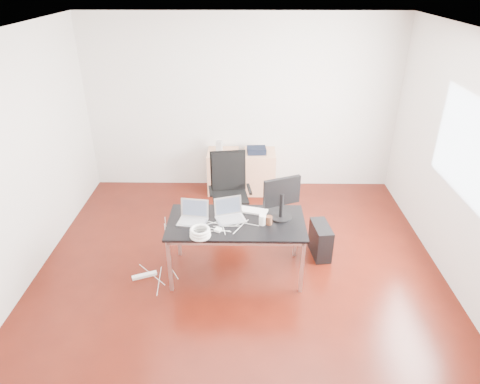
{
  "coord_description": "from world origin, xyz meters",
  "views": [
    {
      "loc": [
        0.07,
        -4.2,
        3.35
      ],
      "look_at": [
        0.0,
        0.55,
        0.85
      ],
      "focal_mm": 32.0,
      "sensor_mm": 36.0,
      "label": 1
    }
  ],
  "objects_px": {
    "pc_tower": "(320,240)",
    "filing_cabinet_right": "(260,172)",
    "desk": "(236,225)",
    "filing_cabinet_left": "(223,171)",
    "office_chair": "(229,188)"
  },
  "relations": [
    {
      "from": "filing_cabinet_right",
      "to": "pc_tower",
      "type": "bearing_deg",
      "value": -67.61
    },
    {
      "from": "desk",
      "to": "filing_cabinet_left",
      "type": "xyz_separation_m",
      "value": [
        -0.26,
        2.19,
        -0.33
      ]
    },
    {
      "from": "desk",
      "to": "filing_cabinet_left",
      "type": "height_order",
      "value": "desk"
    },
    {
      "from": "filing_cabinet_right",
      "to": "office_chair",
      "type": "bearing_deg",
      "value": -112.54
    },
    {
      "from": "filing_cabinet_right",
      "to": "filing_cabinet_left",
      "type": "bearing_deg",
      "value": 180.0
    },
    {
      "from": "filing_cabinet_right",
      "to": "pc_tower",
      "type": "relative_size",
      "value": 1.56
    },
    {
      "from": "desk",
      "to": "office_chair",
      "type": "height_order",
      "value": "office_chair"
    },
    {
      "from": "desk",
      "to": "pc_tower",
      "type": "distance_m",
      "value": 1.23
    },
    {
      "from": "pc_tower",
      "to": "filing_cabinet_right",
      "type": "bearing_deg",
      "value": 105.08
    },
    {
      "from": "desk",
      "to": "filing_cabinet_left",
      "type": "distance_m",
      "value": 2.23
    },
    {
      "from": "filing_cabinet_left",
      "to": "pc_tower",
      "type": "relative_size",
      "value": 1.56
    },
    {
      "from": "desk",
      "to": "filing_cabinet_left",
      "type": "relative_size",
      "value": 2.29
    },
    {
      "from": "desk",
      "to": "filing_cabinet_right",
      "type": "distance_m",
      "value": 2.24
    },
    {
      "from": "office_chair",
      "to": "desk",
      "type": "bearing_deg",
      "value": -91.62
    },
    {
      "from": "office_chair",
      "to": "filing_cabinet_right",
      "type": "bearing_deg",
      "value": 59.44
    }
  ]
}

